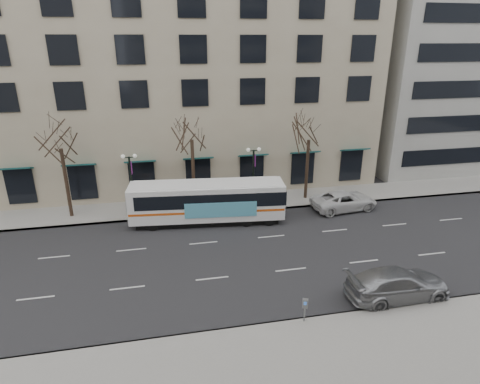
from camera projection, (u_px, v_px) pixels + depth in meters
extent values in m
plane|color=black|center=(207.00, 259.00, 26.45)|extent=(160.00, 160.00, 0.00)
cube|color=gray|center=(251.00, 202.00, 35.57)|extent=(80.00, 4.00, 0.15)
cube|color=tan|center=(159.00, 55.00, 40.96)|extent=(40.00, 20.00, 24.00)
cube|color=#999993|center=(461.00, 1.00, 45.27)|extent=(25.00, 20.00, 35.00)
cylinder|color=black|center=(67.00, 184.00, 31.61)|extent=(0.28, 0.28, 5.74)
cylinder|color=black|center=(193.00, 175.00, 33.42)|extent=(0.28, 0.28, 5.95)
cylinder|color=black|center=(307.00, 170.00, 35.36)|extent=(0.28, 0.28, 5.46)
cylinder|color=black|center=(132.00, 187.00, 32.12)|extent=(0.16, 0.16, 5.00)
cylinder|color=black|center=(135.00, 213.00, 32.97)|extent=(0.36, 0.36, 0.30)
cube|color=black|center=(129.00, 157.00, 31.24)|extent=(0.90, 0.06, 0.06)
sphere|color=silver|center=(123.00, 156.00, 31.12)|extent=(0.32, 0.32, 0.32)
sphere|color=silver|center=(135.00, 156.00, 31.29)|extent=(0.32, 0.32, 0.32)
cube|color=#741F77|center=(132.00, 168.00, 31.57)|extent=(0.04, 0.45, 1.00)
cylinder|color=black|center=(253.00, 179.00, 33.97)|extent=(0.16, 0.16, 5.00)
cylinder|color=black|center=(253.00, 204.00, 34.82)|extent=(0.36, 0.36, 0.30)
cube|color=black|center=(254.00, 151.00, 33.09)|extent=(0.90, 0.06, 0.06)
sphere|color=silver|center=(248.00, 150.00, 32.97)|extent=(0.32, 0.32, 0.32)
sphere|color=silver|center=(259.00, 149.00, 33.14)|extent=(0.32, 0.32, 0.32)
cube|color=#741F77|center=(255.00, 160.00, 33.42)|extent=(0.04, 0.45, 1.00)
cube|color=white|center=(207.00, 200.00, 31.24)|extent=(12.10, 3.76, 2.73)
cube|color=black|center=(208.00, 218.00, 31.79)|extent=(11.12, 3.35, 0.45)
cube|color=black|center=(211.00, 195.00, 31.11)|extent=(11.63, 3.75, 1.09)
cube|color=#D05413|center=(207.00, 206.00, 31.41)|extent=(11.99, 3.78, 0.18)
cube|color=#53ABCB|center=(221.00, 210.00, 30.20)|extent=(5.43, 0.61, 1.19)
cube|color=white|center=(207.00, 184.00, 30.74)|extent=(11.48, 3.44, 0.08)
cylinder|color=black|center=(153.00, 224.00, 30.27)|extent=(1.01, 0.38, 0.99)
cylinder|color=black|center=(156.00, 212.00, 32.39)|extent=(1.01, 0.38, 0.99)
cylinder|color=black|center=(247.00, 220.00, 30.93)|extent=(1.01, 0.38, 0.99)
cylinder|color=black|center=(243.00, 209.00, 33.04)|extent=(1.01, 0.38, 0.99)
cylinder|color=black|center=(269.00, 219.00, 31.09)|extent=(1.01, 0.38, 0.99)
cylinder|color=black|center=(265.00, 208.00, 33.21)|extent=(1.01, 0.38, 0.99)
imported|color=#95979C|center=(398.00, 284.00, 22.30)|extent=(5.93, 2.49, 1.71)
imported|color=silver|center=(344.00, 201.00, 33.92)|extent=(5.89, 3.21, 1.57)
cylinder|color=slate|center=(304.00, 313.00, 20.30)|extent=(0.08, 0.08, 0.91)
cube|color=slate|center=(305.00, 303.00, 20.08)|extent=(0.33, 0.28, 0.51)
cube|color=blue|center=(307.00, 303.00, 19.99)|extent=(0.14, 0.08, 0.18)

